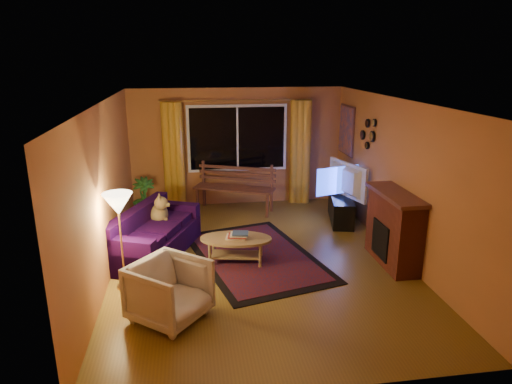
{
  "coord_description": "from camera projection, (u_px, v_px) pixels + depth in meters",
  "views": [
    {
      "loc": [
        -1.03,
        -6.58,
        3.14
      ],
      "look_at": [
        0.0,
        0.3,
        1.05
      ],
      "focal_mm": 32.0,
      "sensor_mm": 36.0,
      "label": 1
    }
  ],
  "objects": [
    {
      "name": "floor",
      "position": [
        259.0,
        261.0,
        7.28
      ],
      "size": [
        4.5,
        6.0,
        0.02
      ],
      "primitive_type": "cube",
      "color": "brown",
      "rests_on": "ground"
    },
    {
      "name": "ceiling",
      "position": [
        259.0,
        101.0,
        6.56
      ],
      "size": [
        4.5,
        6.0,
        0.02
      ],
      "primitive_type": "cube",
      "color": "white",
      "rests_on": "ground"
    },
    {
      "name": "wall_back",
      "position": [
        237.0,
        147.0,
        9.77
      ],
      "size": [
        4.5,
        0.02,
        2.5
      ],
      "primitive_type": "cube",
      "color": "#BC733C",
      "rests_on": "ground"
    },
    {
      "name": "wall_left",
      "position": [
        105.0,
        191.0,
        6.6
      ],
      "size": [
        0.02,
        6.0,
        2.5
      ],
      "primitive_type": "cube",
      "color": "#BC733C",
      "rests_on": "ground"
    },
    {
      "name": "wall_right",
      "position": [
        399.0,
        179.0,
        7.24
      ],
      "size": [
        0.02,
        6.0,
        2.5
      ],
      "primitive_type": "cube",
      "color": "#BC733C",
      "rests_on": "ground"
    },
    {
      "name": "window",
      "position": [
        237.0,
        138.0,
        9.65
      ],
      "size": [
        2.0,
        0.02,
        1.3
      ],
      "primitive_type": "cube",
      "color": "black",
      "rests_on": "wall_back"
    },
    {
      "name": "curtain_rod",
      "position": [
        237.0,
        100.0,
        9.38
      ],
      "size": [
        3.2,
        0.03,
        0.03
      ],
      "primitive_type": "cylinder",
      "rotation": [
        0.0,
        1.57,
        0.0
      ],
      "color": "#BF8C3F",
      "rests_on": "wall_back"
    },
    {
      "name": "curtain_left",
      "position": [
        174.0,
        156.0,
        9.49
      ],
      "size": [
        0.36,
        0.36,
        2.24
      ],
      "primitive_type": "cylinder",
      "color": "gold",
      "rests_on": "ground"
    },
    {
      "name": "curtain_right",
      "position": [
        300.0,
        152.0,
        9.88
      ],
      "size": [
        0.36,
        0.36,
        2.24
      ],
      "primitive_type": "cylinder",
      "color": "gold",
      "rests_on": "ground"
    },
    {
      "name": "bench",
      "position": [
        234.0,
        200.0,
        9.5
      ],
      "size": [
        1.72,
        1.11,
        0.5
      ],
      "primitive_type": "cube",
      "rotation": [
        0.0,
        0.0,
        -0.41
      ],
      "color": "#502B24",
      "rests_on": "ground"
    },
    {
      "name": "potted_plant",
      "position": [
        144.0,
        197.0,
        9.16
      ],
      "size": [
        0.53,
        0.53,
        0.8
      ],
      "primitive_type": "imported",
      "rotation": [
        0.0,
        0.0,
        0.21
      ],
      "color": "#235B1E",
      "rests_on": "ground"
    },
    {
      "name": "sofa",
      "position": [
        155.0,
        232.0,
        7.38
      ],
      "size": [
        1.5,
        2.08,
        0.77
      ],
      "primitive_type": "cube",
      "rotation": [
        0.0,
        0.0,
        -0.4
      ],
      "color": "black",
      "rests_on": "ground"
    },
    {
      "name": "dog",
      "position": [
        159.0,
        209.0,
        7.73
      ],
      "size": [
        0.36,
        0.48,
        0.5
      ],
      "primitive_type": null,
      "rotation": [
        0.0,
        0.0,
        0.06
      ],
      "color": "olive",
      "rests_on": "sofa"
    },
    {
      "name": "armchair",
      "position": [
        169.0,
        288.0,
        5.55
      ],
      "size": [
        1.1,
        1.11,
        0.83
      ],
      "primitive_type": "imported",
      "rotation": [
        0.0,
        0.0,
        0.88
      ],
      "color": "beige",
      "rests_on": "ground"
    },
    {
      "name": "floor_lamp",
      "position": [
        121.0,
        242.0,
        6.24
      ],
      "size": [
        0.28,
        0.28,
        1.37
      ],
      "primitive_type": "cylinder",
      "rotation": [
        0.0,
        0.0,
        -0.28
      ],
      "color": "#BF8C3F",
      "rests_on": "ground"
    },
    {
      "name": "rug",
      "position": [
        255.0,
        256.0,
        7.41
      ],
      "size": [
        2.35,
        3.09,
        0.02
      ],
      "primitive_type": "cube",
      "rotation": [
        0.0,
        0.0,
        0.25
      ],
      "color": "#5E1009",
      "rests_on": "ground"
    },
    {
      "name": "coffee_table",
      "position": [
        236.0,
        250.0,
        7.17
      ],
      "size": [
        1.32,
        1.32,
        0.41
      ],
      "primitive_type": "cylinder",
      "rotation": [
        0.0,
        0.0,
        -0.19
      ],
      "color": "#A28553",
      "rests_on": "ground"
    },
    {
      "name": "tv_console",
      "position": [
        341.0,
        209.0,
        8.95
      ],
      "size": [
        0.65,
        1.24,
        0.49
      ],
      "primitive_type": "cube",
      "rotation": [
        0.0,
        0.0,
        -0.22
      ],
      "color": "black",
      "rests_on": "ground"
    },
    {
      "name": "television",
      "position": [
        342.0,
        180.0,
        8.78
      ],
      "size": [
        0.47,
        1.17,
        0.67
      ],
      "primitive_type": "imported",
      "rotation": [
        0.0,
        0.0,
        1.85
      ],
      "color": "black",
      "rests_on": "tv_console"
    },
    {
      "name": "fireplace",
      "position": [
        394.0,
        230.0,
        7.04
      ],
      "size": [
        0.4,
        1.2,
        1.1
      ],
      "primitive_type": "cube",
      "color": "maroon",
      "rests_on": "ground"
    },
    {
      "name": "mirror_cluster",
      "position": [
        368.0,
        132.0,
        8.31
      ],
      "size": [
        0.06,
        0.6,
        0.56
      ],
      "primitive_type": null,
      "color": "black",
      "rests_on": "wall_right"
    },
    {
      "name": "painting",
      "position": [
        346.0,
        130.0,
        9.44
      ],
      "size": [
        0.04,
        0.76,
        0.96
      ],
      "primitive_type": "cube",
      "color": "orange",
      "rests_on": "wall_right"
    }
  ]
}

